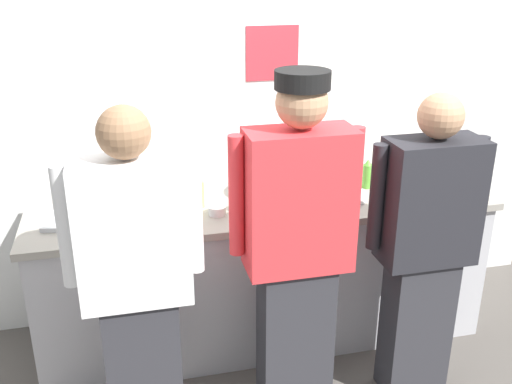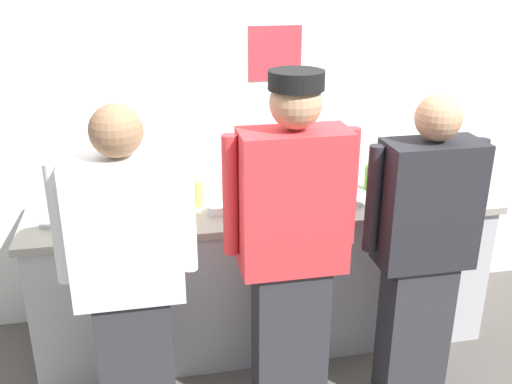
# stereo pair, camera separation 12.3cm
# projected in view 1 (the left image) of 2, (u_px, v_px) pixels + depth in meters

# --- Properties ---
(ground_plane) EXTENTS (9.00, 9.00, 0.00)m
(ground_plane) POSITION_uv_depth(u_px,v_px,m) (279.00, 370.00, 3.35)
(ground_plane) COLOR #514C47
(wall_back) EXTENTS (4.14, 0.11, 2.93)m
(wall_back) POSITION_uv_depth(u_px,v_px,m) (246.00, 86.00, 3.55)
(wall_back) COLOR silver
(wall_back) RESTS_ON ground
(prep_counter) EXTENTS (2.64, 0.68, 0.89)m
(prep_counter) POSITION_uv_depth(u_px,v_px,m) (264.00, 271.00, 3.51)
(prep_counter) COLOR #B2B2B7
(prep_counter) RESTS_ON ground
(chef_near_left) EXTENTS (0.61, 0.24, 1.66)m
(chef_near_left) POSITION_uv_depth(u_px,v_px,m) (137.00, 282.00, 2.55)
(chef_near_left) COLOR #2D2D33
(chef_near_left) RESTS_ON ground
(chef_center) EXTENTS (0.63, 0.24, 1.76)m
(chef_center) POSITION_uv_depth(u_px,v_px,m) (298.00, 246.00, 2.73)
(chef_center) COLOR #2D2D33
(chef_center) RESTS_ON ground
(chef_far_right) EXTENTS (0.60, 0.24, 1.63)m
(chef_far_right) POSITION_uv_depth(u_px,v_px,m) (425.00, 246.00, 2.91)
(chef_far_right) COLOR #2D2D33
(chef_far_right) RESTS_ON ground
(plate_stack_front) EXTENTS (0.19, 0.19, 0.05)m
(plate_stack_front) POSITION_uv_depth(u_px,v_px,m) (349.00, 196.00, 3.36)
(plate_stack_front) COLOR white
(plate_stack_front) RESTS_ON prep_counter
(plate_stack_rear) EXTENTS (0.20, 0.20, 0.05)m
(plate_stack_rear) POSITION_uv_depth(u_px,v_px,m) (406.00, 190.00, 3.45)
(plate_stack_rear) COLOR white
(plate_stack_rear) RESTS_ON prep_counter
(mixing_bowl_steel) EXTENTS (0.33, 0.33, 0.13)m
(mixing_bowl_steel) POSITION_uv_depth(u_px,v_px,m) (268.00, 186.00, 3.41)
(mixing_bowl_steel) COLOR #B7BABF
(mixing_bowl_steel) RESTS_ON prep_counter
(sheet_tray) EXTENTS (0.53, 0.45, 0.02)m
(sheet_tray) POSITION_uv_depth(u_px,v_px,m) (94.00, 216.00, 3.13)
(sheet_tray) COLOR #B7BABF
(sheet_tray) RESTS_ON prep_counter
(squeeze_bottle_primary) EXTENTS (0.06, 0.06, 0.18)m
(squeeze_bottle_primary) POSITION_uv_depth(u_px,v_px,m) (367.00, 174.00, 3.52)
(squeeze_bottle_primary) COLOR #56A333
(squeeze_bottle_primary) RESTS_ON prep_counter
(squeeze_bottle_secondary) EXTENTS (0.06, 0.06, 0.18)m
(squeeze_bottle_secondary) POSITION_uv_depth(u_px,v_px,m) (198.00, 192.00, 3.25)
(squeeze_bottle_secondary) COLOR #E5E066
(squeeze_bottle_secondary) RESTS_ON prep_counter
(squeeze_bottle_spare) EXTENTS (0.06, 0.06, 0.18)m
(squeeze_bottle_spare) POSITION_uv_depth(u_px,v_px,m) (249.00, 199.00, 3.15)
(squeeze_bottle_spare) COLOR #E5E066
(squeeze_bottle_spare) RESTS_ON prep_counter
(ramekin_orange_sauce) EXTENTS (0.10, 0.10, 0.05)m
(ramekin_orange_sauce) POSITION_uv_depth(u_px,v_px,m) (217.00, 210.00, 3.17)
(ramekin_orange_sauce) COLOR white
(ramekin_orange_sauce) RESTS_ON prep_counter
(ramekin_red_sauce) EXTENTS (0.08, 0.08, 0.04)m
(ramekin_red_sauce) POSITION_uv_depth(u_px,v_px,m) (174.00, 205.00, 3.24)
(ramekin_red_sauce) COLOR white
(ramekin_red_sauce) RESTS_ON prep_counter
(ramekin_yellow_sauce) EXTENTS (0.10, 0.10, 0.04)m
(ramekin_yellow_sauce) POSITION_uv_depth(u_px,v_px,m) (154.00, 212.00, 3.15)
(ramekin_yellow_sauce) COLOR white
(ramekin_yellow_sauce) RESTS_ON prep_counter
(ramekin_green_sauce) EXTENTS (0.09, 0.09, 0.04)m
(ramekin_green_sauce) POSITION_uv_depth(u_px,v_px,m) (339.00, 182.00, 3.58)
(ramekin_green_sauce) COLOR white
(ramekin_green_sauce) RESTS_ON prep_counter
(deli_cup) EXTENTS (0.09, 0.09, 0.08)m
(deli_cup) POSITION_uv_depth(u_px,v_px,m) (395.00, 197.00, 3.30)
(deli_cup) COLOR white
(deli_cup) RESTS_ON prep_counter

